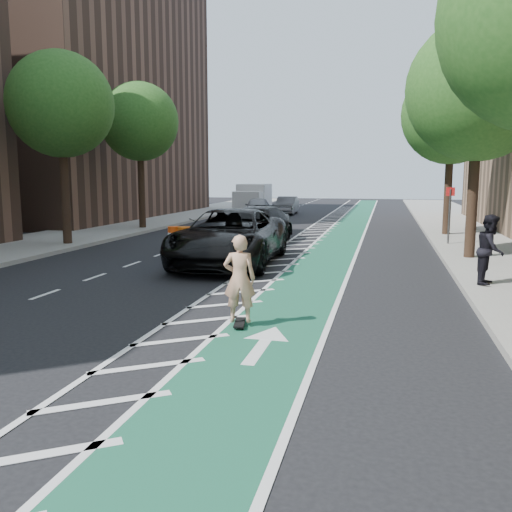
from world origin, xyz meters
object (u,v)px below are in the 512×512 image
(suv_near, at_px, (230,237))
(barrel_a, at_px, (185,239))
(suv_far, at_px, (255,226))
(skateboarder, at_px, (240,279))

(suv_near, relative_size, barrel_a, 7.03)
(suv_near, relative_size, suv_far, 1.20)
(suv_far, distance_m, barrel_a, 3.49)
(suv_near, height_order, barrel_a, suv_near)
(skateboarder, bearing_deg, suv_near, -83.45)
(suv_far, xyz_separation_m, barrel_a, (-2.24, -2.65, -0.36))
(suv_far, bearing_deg, barrel_a, -124.62)
(skateboarder, xyz_separation_m, suv_far, (-2.75, 12.73, -0.16))
(skateboarder, xyz_separation_m, suv_near, (-2.32, 7.30, -0.04))
(skateboarder, xyz_separation_m, barrel_a, (-4.99, 10.08, -0.52))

